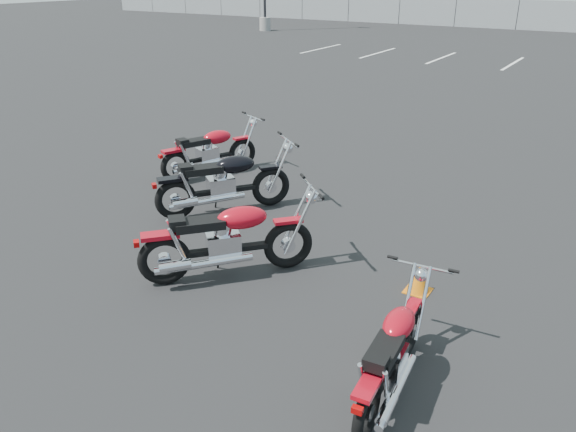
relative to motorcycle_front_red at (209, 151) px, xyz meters
The scene contains 7 objects.
ground 3.98m from the motorcycle_front_red, 43.79° to the right, with size 120.00×120.00×0.00m, color black.
motorcycle_front_red is the anchor object (origin of this frame).
motorcycle_second_black 1.84m from the motorcycle_front_red, 43.71° to the right, with size 1.70×2.05×1.10m.
motorcycle_third_red 3.88m from the motorcycle_front_red, 47.50° to the right, with size 1.85×1.96×1.11m.
motorcycle_rear_red 6.38m from the motorcycle_front_red, 36.05° to the right, with size 0.71×1.84×0.90m.
training_cone_near 5.17m from the motorcycle_front_red, 22.24° to the right, with size 0.29×0.29×0.35m.
parking_line_stripes 17.28m from the motorcycle_front_red, 88.83° to the left, with size 15.12×4.00×0.01m.
Camera 1 is at (3.68, -4.96, 3.53)m, focal length 35.00 mm.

